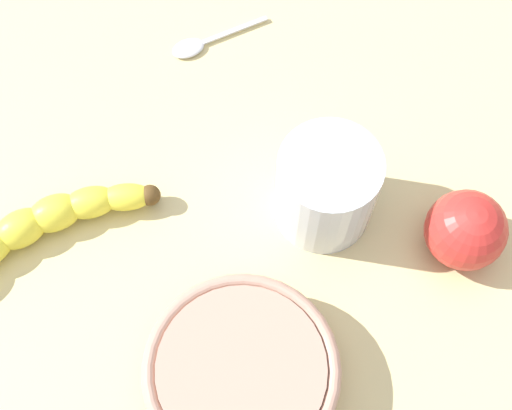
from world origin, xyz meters
TOP-DOWN VIEW (x-y plane):
  - wooden_tabletop at (0.00, 0.00)cm, footprint 120.00×120.00cm
  - banana at (15.66, -0.90)cm, footprint 22.69×6.46cm
  - smoothie_glass at (-8.12, 10.92)cm, footprint 9.19×9.19cm
  - ceramic_bowl at (6.82, 20.64)cm, footprint 16.47×16.47cm
  - apple_fruit at (-16.79, 20.60)cm, footprint 7.38×7.38cm
  - teaspoon at (-7.17, -12.26)cm, footprint 11.29×2.77cm

SIDE VIEW (x-z plane):
  - wooden_tabletop at x=0.00cm, z-range 0.00..3.00cm
  - teaspoon at x=-7.17cm, z-range 3.00..3.80cm
  - banana at x=15.66cm, z-range 3.00..6.48cm
  - ceramic_bowl at x=6.82cm, z-range 3.45..8.14cm
  - apple_fruit at x=-16.79cm, z-range 3.00..10.38cm
  - smoothie_glass at x=-8.12cm, z-range 2.67..12.22cm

